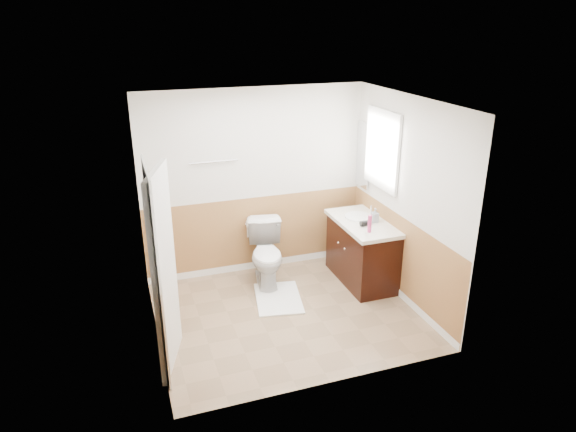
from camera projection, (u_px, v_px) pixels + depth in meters
name	position (u px, v px, depth m)	size (l,w,h in m)	color
floor	(287.00, 314.00, 6.13)	(3.00, 3.00, 0.00)	#8C7051
ceiling	(287.00, 102.00, 5.22)	(3.00, 3.00, 0.00)	white
wall_back	(255.00, 183.00, 6.82)	(3.00, 3.00, 0.00)	silver
wall_front	(335.00, 267.00, 4.53)	(3.00, 3.00, 0.00)	silver
wall_left	(147.00, 234.00, 5.22)	(3.00, 3.00, 0.00)	silver
wall_right	(406.00, 201.00, 6.13)	(3.00, 3.00, 0.00)	silver
wainscot_back	(257.00, 235.00, 7.08)	(3.00, 3.00, 0.00)	#AA6E44
wainscot_front	(332.00, 338.00, 4.82)	(3.00, 3.00, 0.00)	#AA6E44
wainscot_left	(155.00, 298.00, 5.50)	(2.60, 2.60, 0.00)	#AA6E44
wainscot_right	(400.00, 258.00, 6.40)	(2.60, 2.60, 0.00)	#AA6E44
toilet	(267.00, 254.00, 6.73)	(0.45, 0.79, 0.81)	white
bath_mat	(278.00, 298.00, 6.45)	(0.55, 0.80, 0.02)	white
vanity_cabinet	(362.00, 253.00, 6.78)	(0.55, 1.10, 0.80)	black
vanity_knob_left	(345.00, 249.00, 6.55)	(0.03, 0.03, 0.03)	silver
vanity_knob_right	(338.00, 243.00, 6.72)	(0.03, 0.03, 0.03)	silver
countertop	(363.00, 223.00, 6.62)	(0.60, 1.15, 0.05)	silver
sink_basin	(359.00, 216.00, 6.75)	(0.36, 0.36, 0.02)	white
faucet	(371.00, 211.00, 6.78)	(0.02, 0.02, 0.14)	silver
lotion_bottle	(370.00, 224.00, 6.25)	(0.05, 0.05, 0.22)	#BF316C
soap_dispenser	(375.00, 215.00, 6.56)	(0.08, 0.08, 0.18)	#939CA6
hair_dryer_body	(366.00, 223.00, 6.46)	(0.07, 0.07, 0.14)	black
hair_dryer_handle	(363.00, 226.00, 6.46)	(0.03, 0.03, 0.07)	black
mirror_panel	(363.00, 155.00, 6.99)	(0.02, 0.35, 0.90)	silver
window_frame	(382.00, 149.00, 6.46)	(0.04, 0.80, 1.00)	white
window_glass	(383.00, 149.00, 6.47)	(0.01, 0.70, 0.90)	white
door	(164.00, 272.00, 4.94)	(0.05, 0.80, 2.04)	white
door_frame	(156.00, 272.00, 4.91)	(0.02, 0.92, 2.10)	white
door_knob	(167.00, 263.00, 5.27)	(0.06, 0.06, 0.06)	silver
towel_bar	(213.00, 162.00, 6.48)	(0.02, 0.02, 0.62)	silver
tp_holder_bar	(250.00, 224.00, 6.93)	(0.02, 0.02, 0.14)	silver
tp_roll	(250.00, 224.00, 6.93)	(0.11, 0.11, 0.10)	white
tp_sheet	(251.00, 231.00, 6.97)	(0.10, 0.01, 0.16)	white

